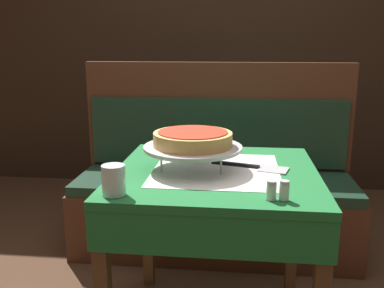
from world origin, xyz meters
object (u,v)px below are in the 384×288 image
pepper_shaker (284,190)px  condiment_caddy (246,105)px  dining_table_rear (251,126)px  booth_bench (214,197)px  pizza_server (253,167)px  salt_shaker (271,190)px  deep_dish_pizza (193,138)px  pizza_pan_stand (193,148)px  dining_table_front (216,195)px  water_glass_near (114,180)px

pepper_shaker → condiment_caddy: 1.87m
dining_table_rear → booth_bench: bearing=-106.6°
pizza_server → pepper_shaker: size_ratio=4.91×
salt_shaker → condiment_caddy: condiment_caddy is taller
deep_dish_pizza → pepper_shaker: bearing=-43.8°
dining_table_rear → pizza_server: 1.55m
dining_table_rear → salt_shaker: (0.01, -1.89, 0.16)m
pizza_pan_stand → booth_bench: bearing=87.1°
booth_bench → condiment_caddy: booth_bench is taller
pizza_server → condiment_caddy: bearing=90.3°
pizza_pan_stand → dining_table_rear: bearing=80.3°
dining_table_front → booth_bench: (-0.05, 0.82, -0.32)m
dining_table_rear → water_glass_near: size_ratio=7.30×
dining_table_rear → booth_bench: booth_bench is taller
dining_table_rear → condiment_caddy: 0.17m
booth_bench → pepper_shaker: booth_bench is taller
dining_table_front → water_glass_near: (-0.32, -0.32, 0.16)m
booth_bench → water_glass_near: (-0.26, -1.14, 0.47)m
water_glass_near → dining_table_rear: bearing=75.5°
booth_bench → pizza_server: bearing=-75.9°
booth_bench → condiment_caddy: size_ratio=9.87×
pizza_server → water_glass_near: water_glass_near is taller
pizza_pan_stand → condiment_caddy: (0.23, 1.56, -0.05)m
pepper_shaker → salt_shaker: bearing=180.0°
pepper_shaker → condiment_caddy: bearing=92.9°
water_glass_near → condiment_caddy: 1.93m
dining_table_front → pizza_pan_stand: bearing=178.3°
pizza_pan_stand → water_glass_near: size_ratio=3.86×
dining_table_rear → salt_shaker: size_ratio=11.84×
dining_table_front → deep_dish_pizza: size_ratio=2.56×
dining_table_front → deep_dish_pizza: 0.25m
booth_bench → dining_table_rear: bearing=73.4°
condiment_caddy → booth_bench: bearing=-104.1°
water_glass_near → pepper_shaker: 0.55m
water_glass_near → pizza_server: bearing=38.3°
pizza_pan_stand → water_glass_near: (-0.22, -0.32, -0.03)m
salt_shaker → dining_table_front: bearing=121.9°
water_glass_near → booth_bench: bearing=76.9°
deep_dish_pizza → condiment_caddy: (0.23, 1.56, -0.09)m
water_glass_near → pepper_shaker: water_glass_near is taller
pizza_pan_stand → water_glass_near: 0.39m
dining_table_front → deep_dish_pizza: (-0.09, 0.00, 0.23)m
pizza_pan_stand → pizza_server: bearing=9.3°
deep_dish_pizza → pizza_server: 0.27m
deep_dish_pizza → pizza_server: deep_dish_pizza is taller
pizza_pan_stand → salt_shaker: 0.42m
dining_table_front → pizza_pan_stand: pizza_pan_stand is taller
dining_table_rear → water_glass_near: bearing=-104.5°
booth_bench → condiment_caddy: bearing=75.9°
dining_table_front → salt_shaker: size_ratio=12.77×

